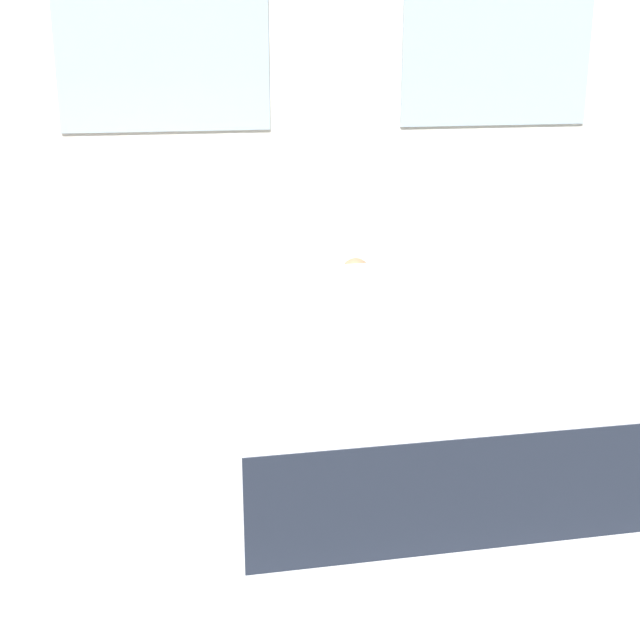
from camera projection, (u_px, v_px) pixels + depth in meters
name	position (u px, v px, depth m)	size (l,w,h in m)	color
ground_plane	(201.00, 528.00, 5.35)	(80.00, 80.00, 0.00)	#47474C
sidewalk	(188.00, 422.00, 6.68)	(2.88, 60.00, 0.12)	#B2ADA3
fire_hydrant	(282.00, 413.00, 5.76)	(0.34, 0.45, 0.73)	#2D7260
person	(355.00, 327.00, 6.25)	(0.30, 0.20, 1.25)	#998466
parked_truck_silver_near	(535.00, 465.00, 3.97)	(2.08, 5.15, 1.73)	black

